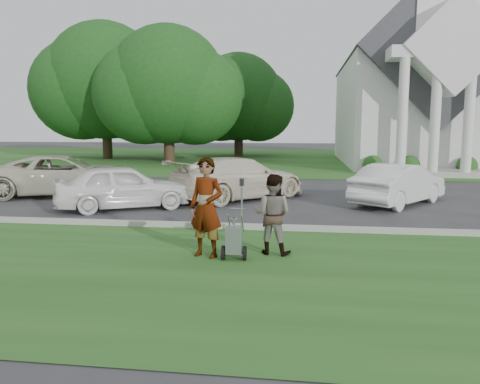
% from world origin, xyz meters
% --- Properties ---
extents(ground, '(120.00, 120.00, 0.00)m').
position_xyz_m(ground, '(0.00, 0.00, 0.00)').
color(ground, '#333335').
rests_on(ground, ground).
extents(grass_strip, '(80.00, 7.00, 0.01)m').
position_xyz_m(grass_strip, '(0.00, -3.00, 0.01)').
color(grass_strip, '#22501B').
rests_on(grass_strip, ground).
extents(church_lawn, '(80.00, 30.00, 0.01)m').
position_xyz_m(church_lawn, '(0.00, 27.00, 0.01)').
color(church_lawn, '#22501B').
rests_on(church_lawn, ground).
extents(curb, '(80.00, 0.18, 0.15)m').
position_xyz_m(curb, '(0.00, 0.55, 0.07)').
color(curb, '#9E9E93').
rests_on(curb, ground).
extents(church, '(9.19, 19.00, 24.10)m').
position_xyz_m(church, '(9.00, 23.11, 5.94)').
color(church, white).
rests_on(church, ground).
extents(tree_left, '(10.63, 8.40, 9.71)m').
position_xyz_m(tree_left, '(-8.01, 21.99, 5.11)').
color(tree_left, '#332316').
rests_on(tree_left, ground).
extents(tree_far, '(11.64, 9.20, 10.73)m').
position_xyz_m(tree_far, '(-14.01, 24.99, 5.69)').
color(tree_far, '#332316').
rests_on(tree_far, ground).
extents(tree_back, '(9.61, 7.60, 8.89)m').
position_xyz_m(tree_back, '(-4.01, 29.99, 4.73)').
color(tree_back, '#332316').
rests_on(tree_back, ground).
extents(striping_cart, '(0.51, 0.99, 0.91)m').
position_xyz_m(striping_cart, '(0.30, -2.18, 0.39)').
color(striping_cart, black).
rests_on(striping_cart, ground).
extents(person_left, '(0.85, 0.69, 2.01)m').
position_xyz_m(person_left, '(-0.28, -2.04, 1.01)').
color(person_left, '#999999').
rests_on(person_left, ground).
extents(person_right, '(0.92, 0.79, 1.66)m').
position_xyz_m(person_right, '(1.02, -1.64, 0.83)').
color(person_right, '#999999').
rests_on(person_right, ground).
extents(parking_meter_near, '(0.10, 0.09, 1.41)m').
position_xyz_m(parking_meter_near, '(0.18, -0.10, 0.89)').
color(parking_meter_near, gray).
rests_on(parking_meter_near, ground).
extents(car_a, '(6.03, 4.32, 1.52)m').
position_xyz_m(car_a, '(-7.41, 5.64, 0.76)').
color(car_a, beige).
rests_on(car_a, ground).
extents(car_b, '(4.50, 3.49, 1.43)m').
position_xyz_m(car_b, '(-4.03, 3.04, 0.72)').
color(car_b, white).
rests_on(car_b, ground).
extents(car_c, '(5.18, 5.26, 1.52)m').
position_xyz_m(car_c, '(-0.66, 5.51, 0.76)').
color(car_c, silver).
rests_on(car_c, ground).
extents(car_d, '(3.71, 4.21, 1.38)m').
position_xyz_m(car_d, '(4.83, 5.06, 0.69)').
color(car_d, silver).
rests_on(car_d, ground).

